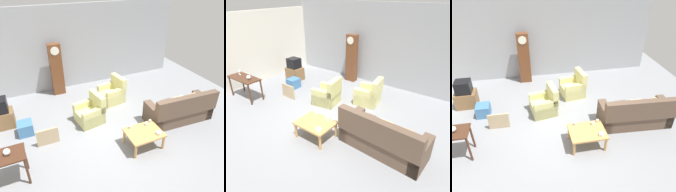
{
  "view_description": "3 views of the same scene",
  "coord_description": "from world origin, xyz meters",
  "views": [
    {
      "loc": [
        -2.22,
        -4.56,
        4.23
      ],
      "look_at": [
        0.09,
        0.55,
        0.95
      ],
      "focal_mm": 34.83,
      "sensor_mm": 36.0,
      "label": 1
    },
    {
      "loc": [
        3.64,
        -4.1,
        3.57
      ],
      "look_at": [
        0.49,
        0.12,
        0.89
      ],
      "focal_mm": 33.52,
      "sensor_mm": 36.0,
      "label": 2
    },
    {
      "loc": [
        -1.0,
        -5.01,
        4.43
      ],
      "look_at": [
        -0.01,
        0.16,
        1.02
      ],
      "focal_mm": 35.62,
      "sensor_mm": 36.0,
      "label": 3
    }
  ],
  "objects": [
    {
      "name": "ground_plane",
      "position": [
        0.0,
        0.0,
        0.0
      ],
      "size": [
        10.4,
        10.4,
        0.0
      ],
      "primitive_type": "plane",
      "color": "gray"
    },
    {
      "name": "garage_door_wall",
      "position": [
        0.0,
        3.6,
        1.6
      ],
      "size": [
        8.4,
        0.16,
        3.2
      ],
      "primitive_type": "cube",
      "color": "#9EA0A5",
      "rests_on": "ground_plane"
    },
    {
      "name": "couch_floral",
      "position": [
        2.08,
        -0.24,
        0.36
      ],
      "size": [
        2.15,
        1.0,
        1.04
      ],
      "color": "brown",
      "rests_on": "ground_plane"
    },
    {
      "name": "armchair_olive_near",
      "position": [
        -0.51,
        0.87,
        0.31
      ],
      "size": [
        0.91,
        0.88,
        0.92
      ],
      "color": "#CCC67A",
      "rests_on": "ground_plane"
    },
    {
      "name": "armchair_olive_far",
      "position": [
        0.64,
        1.73,
        0.31
      ],
      "size": [
        0.9,
        0.87,
        0.92
      ],
      "color": "#DBD483",
      "rests_on": "ground_plane"
    },
    {
      "name": "coffee_table_wood",
      "position": [
        0.43,
        -0.79,
        0.4
      ],
      "size": [
        0.96,
        0.76,
        0.47
      ],
      "color": "tan",
      "rests_on": "ground_plane"
    },
    {
      "name": "grandfather_clock",
      "position": [
        -1.02,
        3.13,
        0.99
      ],
      "size": [
        0.44,
        0.3,
        1.98
      ],
      "color": "brown",
      "rests_on": "ground_plane"
    },
    {
      "name": "tv_stand_cabinet",
      "position": [
        -3.06,
        1.71,
        0.27
      ],
      "size": [
        0.68,
        0.52,
        0.55
      ],
      "primitive_type": "cube",
      "color": "brown",
      "rests_on": "ground_plane"
    },
    {
      "name": "framed_picture_leaning",
      "position": [
        -1.94,
        0.34,
        0.25
      ],
      "size": [
        0.6,
        0.05,
        0.5
      ],
      "primitive_type": "cube",
      "color": "tan",
      "rests_on": "ground_plane"
    },
    {
      "name": "storage_box_blue",
      "position": [
        -2.47,
        1.07,
        0.19
      ],
      "size": [
        0.42,
        0.44,
        0.38
      ],
      "primitive_type": "cube",
      "color": "teal",
      "rests_on": "ground_plane"
    },
    {
      "name": "glass_dome_cloche",
      "position": [
        -2.87,
        -0.55,
        0.87
      ],
      "size": [
        0.15,
        0.15,
        0.15
      ],
      "primitive_type": "sphere",
      "color": "silver",
      "rests_on": "console_table_dark"
    },
    {
      "name": "cup_white_porcelain",
      "position": [
        0.64,
        -0.56,
        0.51
      ],
      "size": [
        0.09,
        0.09,
        0.08
      ],
      "primitive_type": "cylinder",
      "color": "white",
      "rests_on": "coffee_table_wood"
    },
    {
      "name": "cup_blue_rimmed",
      "position": [
        0.17,
        -0.49,
        0.51
      ],
      "size": [
        0.08,
        0.08,
        0.09
      ],
      "primitive_type": "cylinder",
      "color": "silver",
      "rests_on": "coffee_table_wood"
    },
    {
      "name": "cup_cream_tall",
      "position": [
        0.81,
        -0.49,
        0.51
      ],
      "size": [
        0.07,
        0.07,
        0.08
      ],
      "primitive_type": "cylinder",
      "color": "beige",
      "rests_on": "coffee_table_wood"
    },
    {
      "name": "bowl_white_stacked",
      "position": [
        0.75,
        -1.02,
        0.5
      ],
      "size": [
        0.15,
        0.15,
        0.07
      ],
      "primitive_type": "cylinder",
      "color": "white",
      "rests_on": "coffee_table_wood"
    }
  ]
}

